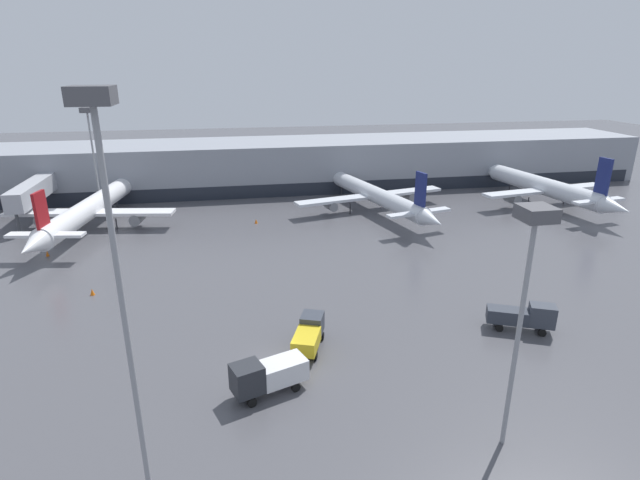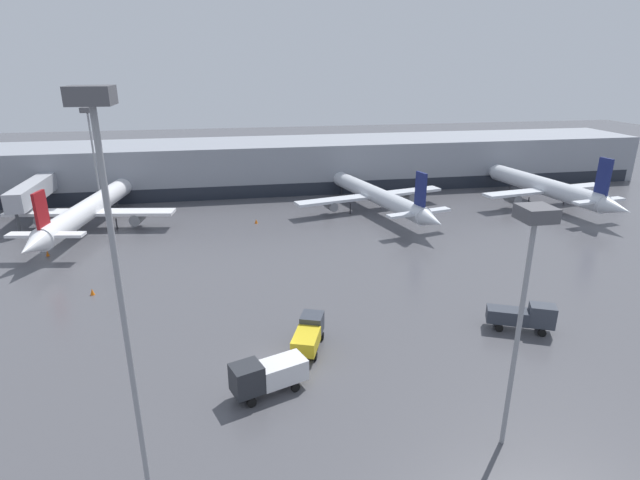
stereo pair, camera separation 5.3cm
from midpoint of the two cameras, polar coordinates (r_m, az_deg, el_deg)
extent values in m
plane|color=#4C4C51|center=(41.92, -5.32, -14.14)|extent=(320.00, 320.00, 0.00)
cube|color=gray|center=(98.64, -8.90, 8.41)|extent=(160.00, 16.00, 9.00)
cube|color=#1E232D|center=(91.49, -8.61, 5.43)|extent=(156.80, 0.10, 2.40)
cube|color=#A8AAB2|center=(88.48, -30.10, 4.78)|extent=(2.60, 15.28, 2.80)
cylinder|color=#3F4247|center=(82.80, -31.24, 1.54)|extent=(0.44, 0.44, 3.20)
cylinder|color=silver|center=(94.21, 24.12, 5.65)|extent=(6.76, 25.11, 2.97)
cone|color=silver|center=(104.62, 18.92, 7.55)|extent=(3.29, 3.66, 2.82)
cone|color=silver|center=(84.52, 30.78, 3.14)|extent=(3.32, 4.81, 2.67)
cube|color=silver|center=(93.90, 24.32, 5.21)|extent=(24.02, 6.23, 0.44)
cube|color=silver|center=(86.46, 29.23, 3.93)|extent=(9.20, 2.83, 0.35)
cube|color=navy|center=(85.72, 29.62, 6.20)|extent=(0.71, 2.36, 5.87)
cylinder|color=slate|center=(89.69, 21.11, 4.43)|extent=(2.05, 3.07, 1.63)
cylinder|color=slate|center=(98.77, 27.10, 4.89)|extent=(2.05, 3.07, 1.63)
cylinder|color=#2D2D33|center=(100.57, 20.85, 5.52)|extent=(0.20, 0.20, 1.95)
cylinder|color=#2D2D33|center=(91.30, 22.68, 3.95)|extent=(0.20, 0.20, 1.95)
cylinder|color=#2D2D33|center=(96.50, 26.10, 4.24)|extent=(0.20, 0.20, 1.95)
cylinder|color=white|center=(81.43, -24.68, 3.42)|extent=(7.76, 29.31, 2.96)
cone|color=white|center=(96.06, -21.00, 6.16)|extent=(3.31, 3.67, 2.81)
cone|color=white|center=(67.06, -30.12, -0.66)|extent=(3.36, 4.82, 2.66)
cube|color=white|center=(80.94, -24.82, 2.88)|extent=(24.67, 6.93, 0.44)
cube|color=white|center=(69.78, -28.88, 0.52)|extent=(9.46, 3.15, 0.35)
cube|color=maroon|center=(68.99, -29.29, 2.88)|extent=(0.79, 2.64, 4.83)
cylinder|color=slate|center=(84.18, -29.01, 2.16)|extent=(2.13, 3.43, 1.63)
cylinder|color=slate|center=(78.66, -20.14, 2.37)|extent=(2.13, 3.43, 1.63)
cylinder|color=#2D2D33|center=(90.44, -22.21, 3.79)|extent=(0.20, 0.20, 1.71)
cylinder|color=#2D2D33|center=(82.39, -27.35, 1.59)|extent=(0.20, 0.20, 1.71)
cylinder|color=#2D2D33|center=(79.22, -22.26, 1.69)|extent=(0.20, 0.20, 1.71)
cylinder|color=silver|center=(84.11, 5.57, 5.51)|extent=(9.93, 31.27, 2.63)
cone|color=silver|center=(99.05, 0.65, 7.74)|extent=(3.11, 3.40, 2.50)
cone|color=silver|center=(69.83, 12.72, 2.18)|extent=(3.22, 4.39, 2.37)
cube|color=silver|center=(83.58, 5.83, 5.04)|extent=(26.39, 8.67, 0.44)
cube|color=silver|center=(72.25, 11.23, 3.08)|extent=(10.13, 3.74, 0.35)
cube|color=navy|center=(71.44, 11.39, 5.51)|extent=(0.88, 2.30, 5.26)
cylinder|color=slate|center=(80.45, 1.19, 3.97)|extent=(2.06, 3.05, 1.45)
cylinder|color=slate|center=(87.62, 10.05, 4.98)|extent=(2.06, 3.05, 1.45)
cylinder|color=#2D2D33|center=(93.38, 2.44, 5.71)|extent=(0.20, 0.20, 1.72)
cylinder|color=#2D2D33|center=(81.33, 3.46, 3.59)|extent=(0.20, 0.20, 1.72)
cylinder|color=#2D2D33|center=(85.46, 8.54, 4.19)|extent=(0.20, 0.20, 1.72)
cube|color=gold|center=(42.44, -1.62, -11.48)|extent=(3.00, 3.73, 1.25)
cube|color=#333842|center=(44.53, -0.93, -9.51)|extent=(2.46, 2.52, 1.72)
cylinder|color=black|center=(45.36, -2.02, -10.70)|extent=(0.48, 0.74, 0.70)
cylinder|color=black|center=(45.06, 0.23, -10.91)|extent=(0.48, 0.74, 0.70)
cylinder|color=black|center=(42.64, -2.97, -12.87)|extent=(0.48, 0.74, 0.70)
cylinder|color=black|center=(42.32, -0.55, -13.11)|extent=(0.48, 0.74, 0.70)
cube|color=#2D333D|center=(49.38, 20.59, -8.06)|extent=(3.99, 2.99, 1.29)
cube|color=#333842|center=(49.72, 24.01, -7.88)|extent=(2.67, 2.34, 2.01)
cylinder|color=black|center=(50.99, 23.77, -8.87)|extent=(0.74, 0.52, 0.70)
cylinder|color=black|center=(49.70, 24.03, -9.67)|extent=(0.74, 0.52, 0.70)
cylinder|color=black|center=(50.40, 19.64, -8.64)|extent=(0.74, 0.52, 0.70)
cylinder|color=black|center=(49.10, 19.79, -9.44)|extent=(0.74, 0.52, 0.70)
cube|color=silver|center=(38.65, -4.35, -14.63)|extent=(3.98, 3.10, 1.63)
cube|color=#26282D|center=(37.60, -8.36, -15.42)|extent=(2.67, 2.54, 2.15)
cylinder|color=black|center=(37.72, -7.82, -17.94)|extent=(0.74, 0.47, 0.70)
cylinder|color=black|center=(39.10, -8.91, -16.48)|extent=(0.74, 0.47, 0.70)
cylinder|color=black|center=(38.88, -2.83, -16.46)|extent=(0.74, 0.47, 0.70)
cylinder|color=black|center=(40.21, -4.08, -15.12)|extent=(0.74, 0.47, 0.70)
cone|color=orange|center=(77.06, -7.33, 2.14)|extent=(0.47, 0.47, 0.67)
cone|color=orange|center=(72.33, -28.73, -1.35)|extent=(0.41, 0.41, 0.71)
cone|color=orange|center=(58.27, -24.61, -5.42)|extent=(0.47, 0.47, 0.70)
cylinder|color=gray|center=(32.64, 21.58, -10.63)|extent=(0.30, 0.30, 15.08)
cube|color=#4C4C51|center=(29.66, 23.48, 2.82)|extent=(1.80, 1.80, 0.80)
cylinder|color=gray|center=(26.90, -21.34, -9.47)|extent=(0.30, 0.30, 21.52)
cube|color=#4C4C51|center=(23.88, -24.71, 14.78)|extent=(1.80, 1.80, 0.80)
cylinder|color=gray|center=(87.45, -24.34, 7.86)|extent=(0.30, 0.30, 16.05)
cube|color=#4C4C51|center=(86.39, -25.13, 13.31)|extent=(1.80, 1.80, 0.80)
camera|label=1|loc=(0.03, -90.03, -0.01)|focal=28.00mm
camera|label=2|loc=(0.03, 89.97, 0.01)|focal=28.00mm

